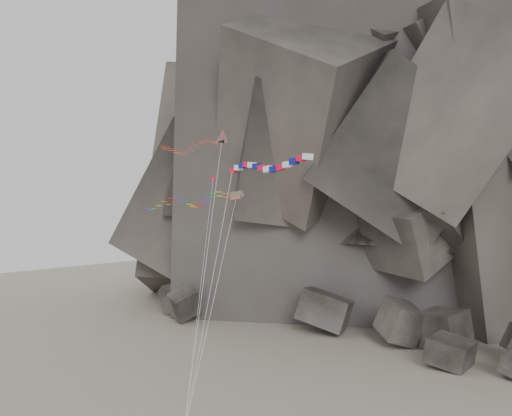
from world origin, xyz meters
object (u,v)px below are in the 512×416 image
Objects in this scene: delta_kite at (187,147)px; pennant_kite at (207,234)px; parafoil_kite at (185,201)px; banner_kite at (266,167)px.

delta_kite is 1.21× the size of pennant_kite.
pennant_kite reaches higher than parafoil_kite.
parafoil_kite is 0.93× the size of pennant_kite.
pennant_kite is at bearing 2.36° from delta_kite.
delta_kite is 1.30× the size of parafoil_kite.
delta_kite is 11.51m from banner_kite.
banner_kite is at bearing 6.21° from delta_kite.
delta_kite reaches higher than pennant_kite.
delta_kite reaches higher than parafoil_kite.
parafoil_kite is (-11.13, 2.67, -2.55)m from banner_kite.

